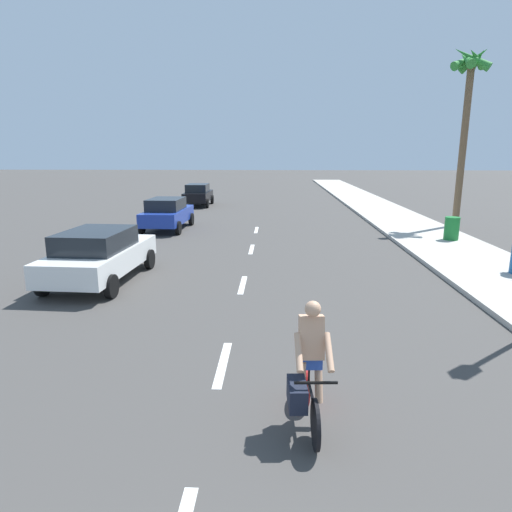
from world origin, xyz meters
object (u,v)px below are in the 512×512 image
(parked_car_blue, at_px, (167,213))
(palm_tree_far, at_px, (469,89))
(cyclist, at_px, (308,371))
(parked_car_black, at_px, (198,194))
(parked_car_white, at_px, (99,254))
(trash_bin_far, at_px, (452,228))

(parked_car_blue, bearing_deg, palm_tree_far, 5.87)
(cyclist, distance_m, parked_car_black, 26.98)
(parked_car_white, bearing_deg, parked_car_black, 94.11)
(parked_car_blue, relative_size, parked_car_black, 1.06)
(parked_car_white, height_order, palm_tree_far, palm_tree_far)
(parked_car_blue, height_order, palm_tree_far, palm_tree_far)
(cyclist, distance_m, palm_tree_far, 20.10)
(cyclist, distance_m, parked_car_white, 8.94)
(cyclist, bearing_deg, parked_car_blue, -73.18)
(cyclist, relative_size, parked_car_blue, 0.43)
(trash_bin_far, bearing_deg, parked_car_blue, 167.70)
(palm_tree_far, relative_size, trash_bin_far, 9.05)
(palm_tree_far, distance_m, trash_bin_far, 7.40)
(trash_bin_far, bearing_deg, parked_car_white, -153.29)
(trash_bin_far, bearing_deg, palm_tree_far, 66.64)
(palm_tree_far, xyz_separation_m, trash_bin_far, (-1.66, -3.85, -6.09))
(cyclist, height_order, palm_tree_far, palm_tree_far)
(cyclist, bearing_deg, parked_car_black, -80.13)
(trash_bin_far, bearing_deg, parked_car_black, 135.11)
(parked_car_black, xyz_separation_m, trash_bin_far, (13.04, -12.99, -0.21))
(cyclist, relative_size, palm_tree_far, 0.21)
(cyclist, height_order, parked_car_blue, cyclist)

